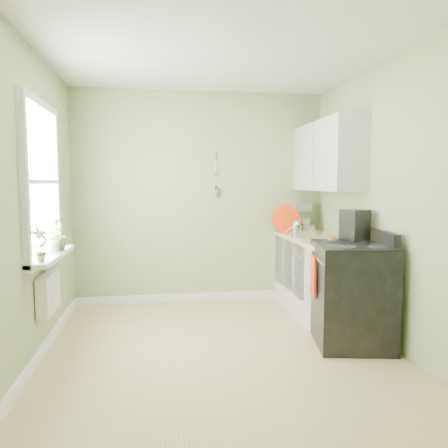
{
  "coord_description": "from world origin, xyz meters",
  "views": [
    {
      "loc": [
        -0.56,
        -3.81,
        1.54
      ],
      "look_at": [
        0.11,
        0.55,
        1.12
      ],
      "focal_mm": 35.0,
      "sensor_mm": 36.0,
      "label": 1
    }
  ],
  "objects": [
    {
      "name": "floor",
      "position": [
        0.0,
        0.0,
        -0.01
      ],
      "size": [
        3.2,
        3.6,
        0.02
      ],
      "primitive_type": "cube",
      "color": "tan",
      "rests_on": "ground"
    },
    {
      "name": "ceiling",
      "position": [
        0.0,
        0.0,
        2.71
      ],
      "size": [
        3.2,
        3.6,
        0.02
      ],
      "primitive_type": "cube",
      "color": "white",
      "rests_on": "wall_back"
    },
    {
      "name": "wall_back",
      "position": [
        0.0,
        1.81,
        1.35
      ],
      "size": [
        3.2,
        0.02,
        2.7
      ],
      "primitive_type": "cube",
      "color": "#90A16D",
      "rests_on": "floor"
    },
    {
      "name": "wall_left",
      "position": [
        -1.61,
        0.0,
        1.35
      ],
      "size": [
        0.02,
        3.6,
        2.7
      ],
      "primitive_type": "cube",
      "color": "#90A16D",
      "rests_on": "floor"
    },
    {
      "name": "wall_right",
      "position": [
        1.61,
        0.0,
        1.35
      ],
      "size": [
        0.02,
        3.6,
        2.7
      ],
      "primitive_type": "cube",
      "color": "#90A16D",
      "rests_on": "floor"
    },
    {
      "name": "base_cabinets",
      "position": [
        1.3,
        1.0,
        0.43
      ],
      "size": [
        0.6,
        1.6,
        0.87
      ],
      "primitive_type": "cube",
      "color": "silver",
      "rests_on": "floor"
    },
    {
      "name": "countertop",
      "position": [
        1.29,
        1.0,
        0.89
      ],
      "size": [
        0.64,
        1.6,
        0.04
      ],
      "primitive_type": "cube",
      "color": "#CFBC7F",
      "rests_on": "base_cabinets"
    },
    {
      "name": "upper_cabinets",
      "position": [
        1.43,
        1.1,
        1.85
      ],
      "size": [
        0.35,
        1.4,
        0.8
      ],
      "primitive_type": "cube",
      "color": "silver",
      "rests_on": "wall_right"
    },
    {
      "name": "window",
      "position": [
        -1.58,
        0.3,
        1.55
      ],
      "size": [
        0.06,
        1.14,
        1.44
      ],
      "color": "white",
      "rests_on": "wall_left"
    },
    {
      "name": "window_sill",
      "position": [
        -1.51,
        0.3,
        0.88
      ],
      "size": [
        0.18,
        1.14,
        0.04
      ],
      "primitive_type": "cube",
      "color": "white",
      "rests_on": "wall_left"
    },
    {
      "name": "radiator",
      "position": [
        -1.54,
        0.25,
        0.55
      ],
      "size": [
        0.12,
        0.5,
        0.35
      ],
      "primitive_type": "cube",
      "color": "white",
      "rests_on": "wall_left"
    },
    {
      "name": "wall_utensils",
      "position": [
        0.2,
        1.78,
        1.56
      ],
      "size": [
        0.02,
        0.14,
        0.58
      ],
      "color": "#CFBC7F",
      "rests_on": "wall_back"
    },
    {
      "name": "stove",
      "position": [
        1.28,
        0.05,
        0.49
      ],
      "size": [
        0.82,
        0.9,
        1.09
      ],
      "color": "black",
      "rests_on": "floor"
    },
    {
      "name": "stand_mixer",
      "position": [
        1.35,
        1.74,
        1.08
      ],
      "size": [
        0.23,
        0.35,
        0.41
      ],
      "color": "#B2B2B7",
      "rests_on": "countertop"
    },
    {
      "name": "kettle",
      "position": [
        1.05,
        1.05,
        1.01
      ],
      "size": [
        0.19,
        0.11,
        0.19
      ],
      "color": "silver",
      "rests_on": "countertop"
    },
    {
      "name": "coffee_maker",
      "position": [
        1.4,
        0.3,
        1.08
      ],
      "size": [
        0.27,
        0.28,
        0.36
      ],
      "color": "black",
      "rests_on": "countertop"
    },
    {
      "name": "red_tray",
      "position": [
        1.05,
        1.51,
        1.09
      ],
      "size": [
        0.36,
        0.13,
        0.35
      ],
      "primitive_type": "cylinder",
      "rotation": [
        1.45,
        0.0,
        -0.2
      ],
      "color": "red",
      "rests_on": "countertop"
    },
    {
      "name": "jar",
      "position": [
        1.18,
        0.3,
        0.96
      ],
      "size": [
        0.08,
        0.08,
        0.09
      ],
      "color": "#B9B593",
      "rests_on": "countertop"
    },
    {
      "name": "plant_a",
      "position": [
        -1.5,
        -0.14,
        1.05
      ],
      "size": [
        0.18,
        0.19,
        0.3
      ],
      "primitive_type": "imported",
      "rotation": [
        0.0,
        0.0,
        0.9
      ],
      "color": "#497330",
      "rests_on": "window_sill"
    },
    {
      "name": "plant_b",
      "position": [
        -1.5,
        0.38,
        1.04
      ],
      "size": [
        0.16,
        0.18,
        0.28
      ],
      "primitive_type": "imported",
      "rotation": [
        0.0,
        0.0,
        1.84
      ],
      "color": "#497330",
      "rests_on": "window_sill"
    },
    {
      "name": "plant_c",
      "position": [
        -1.5,
        0.49,
        1.06
      ],
      "size": [
        0.19,
        0.19,
        0.32
      ],
      "primitive_type": "imported",
      "rotation": [
        0.0,
        0.0,
        4.67
      ],
      "color": "#497330",
      "rests_on": "window_sill"
    }
  ]
}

